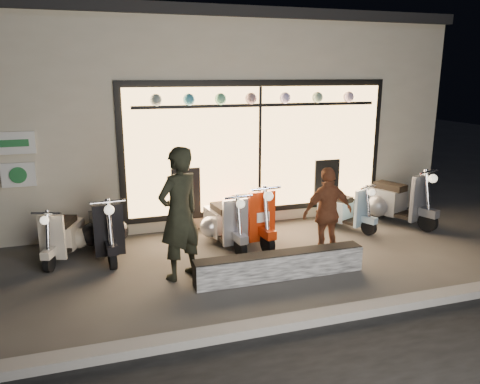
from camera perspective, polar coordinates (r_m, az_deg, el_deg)
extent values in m
plane|color=#383533|center=(7.69, 1.57, -8.65)|extent=(40.00, 40.00, 0.00)
cube|color=slate|center=(6.00, 8.07, -15.13)|extent=(40.00, 0.25, 0.12)
cube|color=beige|center=(11.96, -6.34, 9.40)|extent=(10.00, 6.00, 4.00)
cube|color=black|center=(11.97, -6.63, 19.46)|extent=(10.20, 6.20, 0.20)
cube|color=black|center=(9.33, 2.30, 5.35)|extent=(5.45, 0.06, 2.65)
cube|color=#FFBF6B|center=(9.29, 2.38, 5.31)|extent=(5.20, 0.04, 2.40)
cube|color=black|center=(9.16, 2.52, 10.53)|extent=(4.90, 0.06, 0.06)
cube|color=white|center=(8.81, -25.78, 5.40)|extent=(0.65, 0.04, 0.38)
cube|color=white|center=(8.90, -25.41, 1.90)|extent=(0.55, 0.04, 0.42)
cube|color=black|center=(7.12, 4.89, -8.88)|extent=(2.62, 0.28, 0.40)
cylinder|color=black|center=(7.87, 0.05, -6.79)|extent=(0.14, 0.34, 0.33)
cylinder|color=black|center=(8.71, -2.64, -4.69)|extent=(0.16, 0.34, 0.33)
cube|color=#B9B9BE|center=(7.92, -0.57, -3.73)|extent=(0.45, 0.12, 0.80)
cube|color=#B9B9BE|center=(8.56, -2.41, -3.58)|extent=(0.49, 0.73, 0.45)
cube|color=black|center=(8.40, -2.18, -1.99)|extent=(0.34, 0.58, 0.12)
sphere|color=#FFF2CC|center=(7.62, 0.08, -1.46)|extent=(0.16, 0.16, 0.15)
cylinder|color=black|center=(8.02, 3.37, -6.27)|extent=(0.15, 0.38, 0.36)
cylinder|color=black|center=(8.93, 0.11, -4.09)|extent=(0.17, 0.38, 0.36)
cube|color=#B72C0B|center=(8.08, 2.66, -2.98)|extent=(0.50, 0.14, 0.88)
cube|color=#B72C0B|center=(8.77, 0.41, -2.90)|extent=(0.54, 0.80, 0.49)
cube|color=black|center=(8.59, 0.72, -1.17)|extent=(0.37, 0.63, 0.13)
sphere|color=#FFF2CC|center=(7.76, 3.50, -0.50)|extent=(0.18, 0.18, 0.16)
cylinder|color=black|center=(7.66, -15.27, -7.84)|extent=(0.13, 0.36, 0.35)
cylinder|color=black|center=(8.62, -16.20, -5.41)|extent=(0.15, 0.36, 0.35)
cube|color=black|center=(7.73, -15.68, -4.52)|extent=(0.48, 0.11, 0.84)
cube|color=black|center=(8.46, -16.21, -4.26)|extent=(0.49, 0.75, 0.47)
cube|color=black|center=(8.27, -16.27, -2.59)|extent=(0.34, 0.60, 0.12)
sphere|color=#FFF2CC|center=(7.40, -15.66, -2.12)|extent=(0.17, 0.17, 0.15)
cylinder|color=black|center=(7.89, -22.23, -7.96)|extent=(0.18, 0.31, 0.30)
cylinder|color=black|center=(8.65, -19.92, -5.82)|extent=(0.20, 0.32, 0.30)
cube|color=beige|center=(7.93, -21.93, -5.17)|extent=(0.40, 0.19, 0.72)
cube|color=beige|center=(8.51, -20.24, -4.84)|extent=(0.55, 0.71, 0.41)
cube|color=black|center=(8.36, -20.60, -3.44)|extent=(0.40, 0.55, 0.11)
sphere|color=#FFF2CC|center=(7.66, -22.73, -3.20)|extent=(0.17, 0.17, 0.13)
cylinder|color=black|center=(9.25, 15.44, -4.18)|extent=(0.21, 0.31, 0.30)
cylinder|color=black|center=(9.72, 11.05, -3.02)|extent=(0.22, 0.32, 0.30)
cube|color=#87ABBF|center=(9.24, 14.61, -1.89)|extent=(0.40, 0.23, 0.73)
cube|color=#87ABBF|center=(9.62, 11.52, -2.08)|extent=(0.60, 0.72, 0.41)
cube|color=black|center=(9.50, 12.03, -0.75)|extent=(0.43, 0.55, 0.11)
sphere|color=#FFF2CC|center=(9.06, 15.77, -0.04)|extent=(0.18, 0.18, 0.13)
cylinder|color=black|center=(9.81, 21.93, -3.42)|extent=(0.24, 0.39, 0.38)
cylinder|color=black|center=(10.36, 16.59, -2.06)|extent=(0.26, 0.40, 0.38)
cube|color=slate|center=(9.80, 20.98, -0.70)|extent=(0.51, 0.26, 0.91)
cube|color=slate|center=(10.24, 17.19, -0.93)|extent=(0.72, 0.90, 0.51)
cube|color=black|center=(10.11, 17.84, 0.65)|extent=(0.52, 0.69, 0.13)
sphere|color=#FFF2CC|center=(9.59, 22.46, 1.53)|extent=(0.22, 0.22, 0.17)
imported|color=black|center=(6.90, -7.41, -2.67)|extent=(0.87, 0.78, 1.99)
imported|color=brown|center=(7.83, 10.63, -2.52)|extent=(0.91, 0.42, 1.53)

